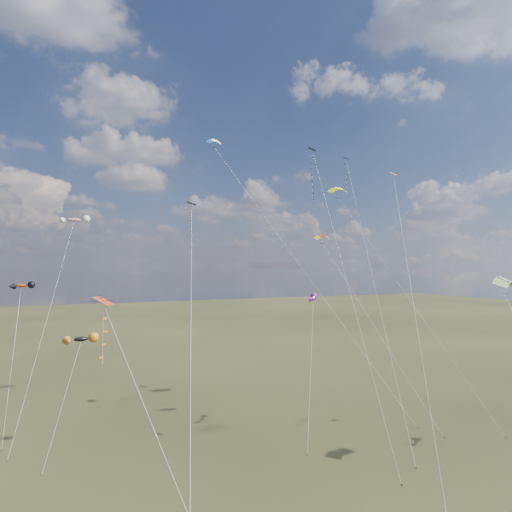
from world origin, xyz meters
name	(u,v)px	position (x,y,z in m)	size (l,w,h in m)	color
ground	(358,509)	(0.00, 0.00, 0.00)	(400.00, 400.00, 0.00)	black
diamond_black_high	(316,185)	(8.52, 19.25, 27.65)	(3.93, 19.50, 32.54)	black
diamond_navy_tall	(350,189)	(16.09, 22.61, 28.29)	(8.52, 21.69, 33.09)	#0F0C49
diamond_black_mid	(191,310)	(-12.72, 0.19, 15.17)	(6.33, 19.83, 22.92)	black
diamond_red_low	(108,342)	(-17.48, 1.93, 13.23)	(5.89, 12.26, 15.98)	red
diamond_orange_center	(408,267)	(7.29, 2.57, 17.85)	(8.70, 14.83, 27.21)	orange
parafoil_yellow	(339,189)	(15.00, 23.60, 28.31)	(9.30, 19.67, 29.10)	yellow
parafoil_blue_white	(216,142)	(0.11, 31.56, 34.97)	(17.50, 21.53, 35.87)	#1063AB
parafoil_striped	(505,280)	(16.72, 0.43, 16.67)	(9.07, 14.15, 17.45)	#EEEB0B
parafoil_tricolor	(323,237)	(8.77, 17.95, 21.28)	(9.17, 11.09, 21.94)	yellow
novelty_black_orange	(81,339)	(-17.83, 20.96, 10.60)	(4.88, 6.11, 11.20)	black
novelty_orange_black	(21,286)	(-23.66, 32.38, 15.52)	(2.91, 10.43, 16.08)	#E5420B
novelty_white_purple	(313,298)	(6.35, 16.32, 14.26)	(5.90, 7.85, 14.76)	silver
novelty_redwhite_stripe	(74,220)	(-17.74, 36.98, 23.93)	(8.17, 17.69, 24.59)	red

